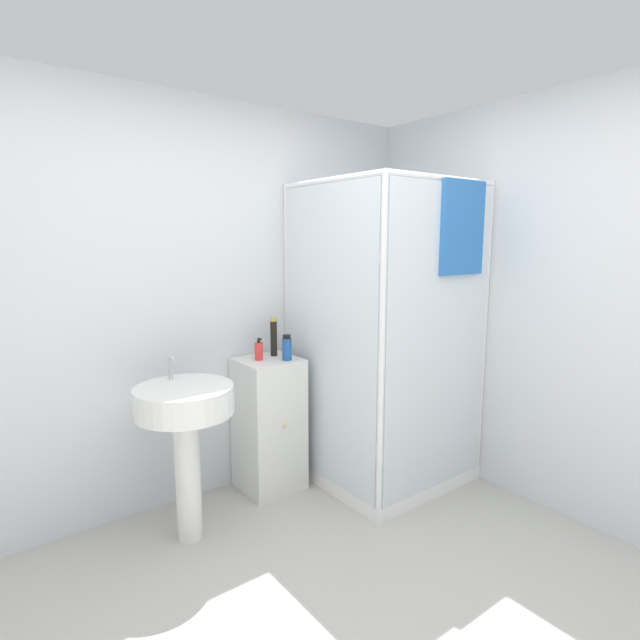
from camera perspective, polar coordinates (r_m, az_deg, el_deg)
name	(u,v)px	position (r m, az deg, el deg)	size (l,w,h in m)	color
wall_back	(187,304)	(3.19, -14.94, 1.74)	(6.40, 0.06, 2.50)	silver
wall_right	(602,312)	(3.17, 29.51, 0.79)	(0.06, 6.40, 2.50)	silver
shower_enclosure	(384,406)	(3.47, 7.36, -9.74)	(0.98, 1.01, 2.01)	white
vanity_cabinet	(269,424)	(3.39, -5.87, -11.71)	(0.38, 0.39, 0.88)	silver
sink	(185,419)	(2.83, -15.15, -10.88)	(0.53, 0.53, 1.01)	white
soap_dispenser	(259,351)	(3.22, -7.01, -3.53)	(0.05, 0.06, 0.15)	red
shampoo_bottle_tall_black	(274,337)	(3.32, -5.31, -1.98)	(0.04, 0.04, 0.25)	black
shampoo_bottle_blue	(287,348)	(3.20, -3.81, -3.20)	(0.06, 0.06, 0.16)	#1E4C93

